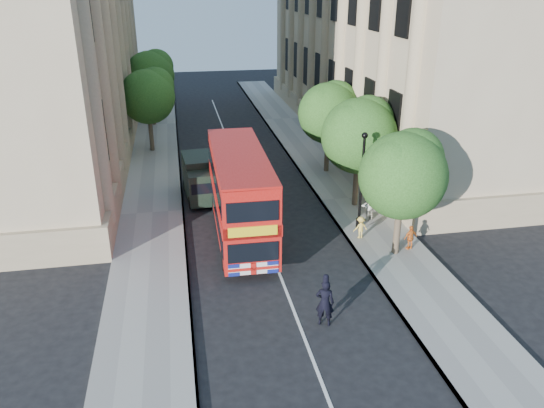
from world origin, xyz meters
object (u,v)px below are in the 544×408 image
box_van (201,179)px  woman_pedestrian (367,205)px  lamp_post (361,185)px  double_decker_bus (240,193)px  police_constable (325,303)px

box_van → woman_pedestrian: size_ratio=2.64×
lamp_post → double_decker_bus: bearing=176.7°
box_van → woman_pedestrian: 9.97m
lamp_post → double_decker_bus: lamp_post is taller
double_decker_bus → woman_pedestrian: (6.93, 0.50, -1.44)m
double_decker_bus → woman_pedestrian: double_decker_bus is taller
box_van → police_constable: size_ratio=2.31×
double_decker_bus → police_constable: size_ratio=4.90×
lamp_post → double_decker_bus: size_ratio=0.54×
double_decker_bus → police_constable: bearing=-74.4°
lamp_post → woman_pedestrian: size_ratio=3.06×
police_constable → woman_pedestrian: size_ratio=1.14×
box_van → double_decker_bus: bearing=-77.3°
lamp_post → police_constable: lamp_post is taller
double_decker_bus → box_van: size_ratio=2.12×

